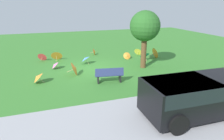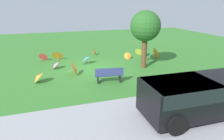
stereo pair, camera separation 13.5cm
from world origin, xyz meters
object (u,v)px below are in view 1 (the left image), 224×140
(parasol_teal_0, at_px, (144,54))
(parasol_orange_5, at_px, (156,53))
(parasol_orange_2, at_px, (95,52))
(van_dark, at_px, (197,94))
(parasol_orange_3, at_px, (75,68))
(parasol_blue_0, at_px, (85,58))
(park_bench, at_px, (109,75))
(parasol_orange_1, at_px, (37,77))
(parasol_orange_0, at_px, (57,55))
(parasol_orange_4, at_px, (127,56))
(parasol_red_0, at_px, (43,56))
(parasol_pink_0, at_px, (55,65))
(parasol_yellow_0, at_px, (138,51))
(shade_tree, at_px, (145,27))

(parasol_teal_0, bearing_deg, parasol_orange_5, -161.14)
(parasol_orange_2, xyz_separation_m, parasol_teal_0, (-3.25, 3.06, 0.21))
(van_dark, distance_m, parasol_orange_3, 7.48)
(parasol_orange_5, bearing_deg, parasol_blue_0, -0.91)
(parasol_orange_2, bearing_deg, park_bench, 82.87)
(parasol_orange_1, distance_m, parasol_orange_3, 2.38)
(parasol_orange_1, bearing_deg, parasol_orange_0, -106.86)
(parasol_orange_4, bearing_deg, parasol_orange_3, 28.55)
(parasol_red_0, relative_size, parasol_orange_4, 1.38)
(park_bench, height_order, parasol_red_0, park_bench)
(parasol_pink_0, height_order, parasol_orange_5, parasol_orange_5)
(parasol_orange_5, bearing_deg, parasol_orange_1, 16.85)
(parasol_orange_2, relative_size, parasol_blue_0, 0.70)
(park_bench, xyz_separation_m, parasol_red_0, (3.52, -6.16, -0.12))
(parasol_yellow_0, distance_m, parasol_orange_5, 1.67)
(shade_tree, distance_m, parasol_pink_0, 6.67)
(parasol_yellow_0, relative_size, parasol_red_0, 0.97)
(park_bench, bearing_deg, van_dark, 116.28)
(shade_tree, height_order, parasol_pink_0, shade_tree)
(parasol_orange_0, distance_m, parasol_orange_1, 4.98)
(parasol_orange_1, distance_m, parasol_yellow_0, 9.30)
(van_dark, height_order, parasol_orange_1, van_dark)
(parasol_yellow_0, bearing_deg, parasol_blue_0, 14.17)
(parasol_orange_2, bearing_deg, shade_tree, 116.72)
(parasol_orange_2, xyz_separation_m, parasol_orange_3, (2.45, 4.70, 0.14))
(parasol_orange_0, bearing_deg, parasol_orange_2, -168.66)
(parasol_yellow_0, height_order, parasol_teal_0, parasol_teal_0)
(parasol_pink_0, bearing_deg, parasol_blue_0, -167.64)
(parasol_orange_0, xyz_separation_m, parasol_blue_0, (-1.91, 1.86, 0.03))
(parasol_blue_0, xyz_separation_m, parasol_orange_4, (-3.51, -0.32, -0.15))
(parasol_teal_0, bearing_deg, parasol_orange_4, -38.42)
(parasol_teal_0, relative_size, parasol_orange_4, 1.42)
(parasol_blue_0, height_order, parasol_orange_5, parasol_orange_5)
(park_bench, relative_size, parasol_red_0, 1.96)
(parasol_orange_3, height_order, parasol_pink_0, parasol_orange_3)
(park_bench, relative_size, parasol_orange_3, 1.75)
(parasol_orange_0, height_order, parasol_orange_4, parasol_orange_0)
(parasol_orange_1, relative_size, parasol_pink_0, 1.17)
(park_bench, height_order, parasol_orange_3, park_bench)
(parasol_orange_2, height_order, parasol_pink_0, parasol_orange_2)
(van_dark, bearing_deg, parasol_orange_3, -59.25)
(parasol_blue_0, bearing_deg, parasol_pink_0, 12.36)
(van_dark, bearing_deg, parasol_yellow_0, -102.81)
(parasol_orange_1, bearing_deg, van_dark, 136.89)
(parasol_orange_1, bearing_deg, parasol_orange_2, -131.01)
(van_dark, distance_m, parasol_blue_0, 9.03)
(parasol_yellow_0, xyz_separation_m, parasol_blue_0, (4.96, 1.25, 0.10))
(parasol_orange_0, bearing_deg, parasol_blue_0, 135.85)
(parasol_yellow_0, height_order, parasol_red_0, parasol_red_0)
(parasol_orange_2, bearing_deg, parasol_blue_0, 61.61)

